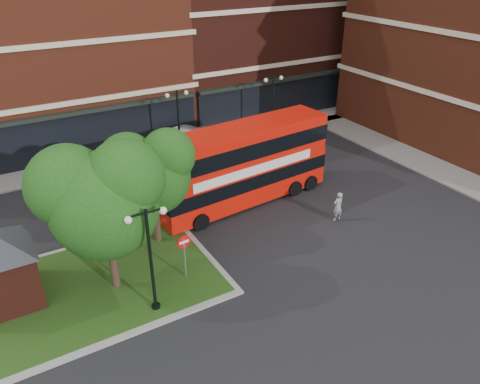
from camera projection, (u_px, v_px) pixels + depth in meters
ground at (266, 272)px, 22.40m from camera, size 120.00×120.00×0.00m
pavement_far at (145, 153)px, 34.93m from camera, size 44.00×3.00×0.12m
pavement_side at (456, 178)px, 31.24m from camera, size 3.00×28.00×0.12m
terrace_far_right at (253, 15)px, 43.12m from camera, size 18.00×12.00×16.00m
traffic_island at (81, 291)px, 21.09m from camera, size 12.60×7.60×0.15m
tree_island_west at (100, 195)px, 19.16m from camera, size 5.40×4.71×7.21m
tree_island_east at (149, 169)px, 22.65m from camera, size 4.46×3.90×6.29m
lamp_island at (150, 256)px, 18.77m from camera, size 1.72×0.36×5.00m
lamp_far_left at (178, 121)px, 32.99m from camera, size 1.72×0.36×5.00m
lamp_far_right at (273, 103)px, 36.55m from camera, size 1.72×0.36×5.00m
bus at (243, 160)px, 27.27m from camera, size 11.16×3.46×4.19m
woman at (338, 206)px, 26.22m from camera, size 0.64×0.42×1.75m
car_silver at (90, 166)px, 31.15m from camera, size 4.58×1.99×1.54m
car_white at (190, 137)px, 35.76m from camera, size 4.96×2.16×1.59m
no_entry_sign at (184, 248)px, 21.17m from camera, size 0.67×0.11×2.41m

